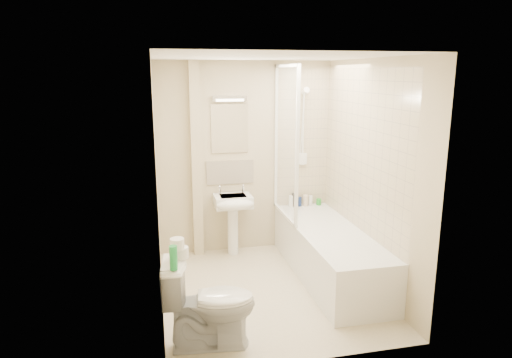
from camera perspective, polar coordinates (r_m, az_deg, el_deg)
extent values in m
plane|color=beige|center=(4.98, 1.56, -13.73)|extent=(2.50, 2.50, 0.00)
cube|color=beige|center=(5.76, -1.39, 2.62)|extent=(2.20, 0.02, 2.40)
cube|color=beige|center=(4.44, -12.26, -0.88)|extent=(0.02, 2.50, 2.40)
cube|color=beige|center=(4.95, 14.10, 0.47)|extent=(0.02, 2.50, 2.40)
cube|color=white|center=(4.45, 1.76, 15.04)|extent=(2.20, 2.50, 0.02)
cube|color=beige|center=(5.90, 5.81, 5.02)|extent=(0.70, 0.01, 1.75)
cube|color=beige|center=(5.08, 13.12, 3.42)|extent=(0.01, 2.10, 1.75)
cube|color=beige|center=(5.62, -7.49, 2.24)|extent=(0.12, 0.12, 2.40)
cube|color=beige|center=(5.75, -3.26, 0.85)|extent=(0.60, 0.02, 0.30)
cube|color=white|center=(5.66, -3.32, 6.30)|extent=(0.46, 0.01, 0.60)
cube|color=silver|center=(5.61, -3.34, 10.03)|extent=(0.42, 0.07, 0.07)
cube|color=white|center=(5.26, 9.09, -9.12)|extent=(0.70, 2.10, 0.55)
cube|color=white|center=(5.18, 9.18, -6.87)|extent=(0.56, 1.96, 0.05)
cube|color=white|center=(5.38, 3.72, 4.54)|extent=(0.01, 0.90, 1.80)
cube|color=white|center=(5.79, 2.54, 5.17)|extent=(0.04, 0.04, 1.80)
cube|color=white|center=(4.96, 5.18, 3.78)|extent=(0.04, 0.04, 1.80)
cube|color=white|center=(5.32, 3.87, 13.95)|extent=(0.04, 0.90, 0.04)
cube|color=white|center=(5.58, 3.59, -4.42)|extent=(0.04, 0.90, 0.03)
cylinder|color=white|center=(5.87, 5.91, 6.20)|extent=(0.02, 0.02, 0.90)
cylinder|color=white|center=(5.94, 5.81, 1.88)|extent=(0.05, 0.05, 0.02)
cylinder|color=white|center=(5.83, 6.01, 10.59)|extent=(0.05, 0.05, 0.02)
cylinder|color=white|center=(5.77, 6.23, 10.86)|extent=(0.08, 0.11, 0.11)
cube|color=white|center=(5.92, 5.84, 2.54)|extent=(0.10, 0.05, 0.14)
cylinder|color=white|center=(5.83, 5.81, 6.65)|extent=(0.01, 0.13, 0.84)
cylinder|color=white|center=(5.80, -2.90, -6.46)|extent=(0.13, 0.13, 0.62)
cube|color=white|center=(5.65, -2.90, -2.77)|extent=(0.46, 0.35, 0.14)
ellipsoid|color=white|center=(5.49, -2.60, -3.25)|extent=(0.46, 0.19, 0.14)
cube|color=silver|center=(5.64, -2.91, -2.25)|extent=(0.32, 0.23, 0.04)
cylinder|color=white|center=(5.70, -4.58, -1.45)|extent=(0.03, 0.03, 0.10)
cylinder|color=white|center=(5.75, -1.63, -1.29)|extent=(0.03, 0.03, 0.10)
sphere|color=white|center=(5.69, -4.59, -0.98)|extent=(0.04, 0.04, 0.04)
sphere|color=white|center=(5.74, -1.63, -0.83)|extent=(0.04, 0.04, 0.04)
cylinder|color=white|center=(5.95, 4.39, -2.78)|extent=(0.06, 0.06, 0.15)
cylinder|color=black|center=(5.96, 4.80, -2.62)|extent=(0.07, 0.07, 0.18)
cylinder|color=navy|center=(5.99, 5.46, -2.83)|extent=(0.05, 0.05, 0.12)
cylinder|color=beige|center=(6.01, 6.22, -2.67)|extent=(0.07, 0.07, 0.15)
cylinder|color=white|center=(6.03, 6.83, -2.69)|extent=(0.05, 0.05, 0.13)
cylinder|color=green|center=(6.08, 7.85, -2.84)|extent=(0.06, 0.06, 0.08)
imported|color=white|center=(3.95, -5.82, -15.14)|extent=(0.58, 0.84, 0.77)
cylinder|color=white|center=(3.83, -9.30, -9.06)|extent=(0.11, 0.11, 0.09)
cylinder|color=white|center=(3.76, -9.83, -8.00)|extent=(0.11, 0.11, 0.09)
cylinder|color=green|center=(3.60, -10.28, -9.67)|extent=(0.06, 0.06, 0.19)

